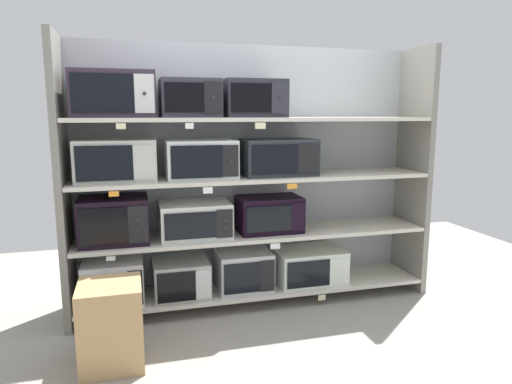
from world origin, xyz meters
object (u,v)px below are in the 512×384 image
at_px(microwave_6, 269,214).
at_px(microwave_3, 309,265).
at_px(microwave_12, 253,99).
at_px(microwave_0, 113,280).
at_px(microwave_8, 201,159).
at_px(microwave_9, 278,157).
at_px(microwave_5, 195,220).
at_px(microwave_11, 190,98).
at_px(microwave_10, 113,94).
at_px(microwave_1, 181,277).
at_px(microwave_2, 243,269).
at_px(microwave_4, 114,220).
at_px(microwave_7, 116,160).
at_px(shipping_carton, 111,324).

bearing_deg(microwave_6, microwave_3, -0.05).
bearing_deg(microwave_12, microwave_0, 180.00).
distance_m(microwave_0, microwave_8, 1.14).
height_order(microwave_9, microwave_12, microwave_12).
bearing_deg(microwave_5, microwave_11, 179.85).
relative_size(microwave_0, microwave_6, 0.87).
distance_m(microwave_10, microwave_11, 0.55).
bearing_deg(microwave_10, microwave_1, -0.01).
xyz_separation_m(microwave_1, microwave_3, (1.08, 0.00, -0.00)).
bearing_deg(microwave_2, microwave_4, -179.99).
bearing_deg(microwave_8, microwave_6, 0.05).
bearing_deg(microwave_0, microwave_1, -0.05).
relative_size(microwave_2, microwave_7, 0.76).
bearing_deg(microwave_6, microwave_5, -179.98).
distance_m(microwave_3, microwave_12, 1.47).
bearing_deg(microwave_11, microwave_0, 179.99).
distance_m(microwave_0, microwave_12, 1.75).
distance_m(microwave_1, microwave_12, 1.51).
relative_size(microwave_7, shipping_carton, 1.09).
xyz_separation_m(microwave_2, microwave_4, (-0.99, -0.00, 0.47)).
bearing_deg(microwave_8, microwave_1, 179.99).
distance_m(microwave_0, microwave_6, 1.31).
height_order(microwave_11, microwave_12, microwave_12).
height_order(microwave_7, microwave_12, microwave_12).
height_order(microwave_1, microwave_6, microwave_6).
relative_size(microwave_1, microwave_11, 0.99).
height_order(microwave_1, microwave_8, microwave_8).
height_order(microwave_1, microwave_5, microwave_5).
height_order(microwave_4, microwave_11, microwave_11).
height_order(microwave_2, microwave_12, microwave_12).
bearing_deg(microwave_8, microwave_4, 179.99).
xyz_separation_m(microwave_0, microwave_12, (1.10, -0.00, 1.36)).
bearing_deg(microwave_0, shipping_carton, -89.38).
relative_size(microwave_6, microwave_7, 0.90).
height_order(microwave_3, microwave_9, microwave_9).
xyz_separation_m(microwave_5, microwave_12, (0.47, 0.00, 0.93)).
bearing_deg(microwave_7, microwave_12, 0.01).
xyz_separation_m(microwave_2, microwave_11, (-0.40, 0.00, 1.37)).
xyz_separation_m(microwave_8, microwave_10, (-0.62, 0.00, 0.48)).
height_order(microwave_8, microwave_11, microwave_11).
bearing_deg(microwave_4, microwave_12, 0.01).
relative_size(microwave_0, microwave_1, 1.02).
relative_size(microwave_10, shipping_carton, 1.11).
bearing_deg(microwave_12, microwave_6, 0.05).
xyz_separation_m(microwave_1, microwave_9, (0.80, 0.00, 0.93)).
xyz_separation_m(microwave_0, microwave_3, (1.59, -0.00, -0.02)).
bearing_deg(shipping_carton, microwave_11, 49.39).
xyz_separation_m(microwave_1, microwave_11, (0.10, 0.00, 1.39)).
bearing_deg(microwave_12, shipping_carton, -147.11).
distance_m(microwave_3, microwave_4, 1.64).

